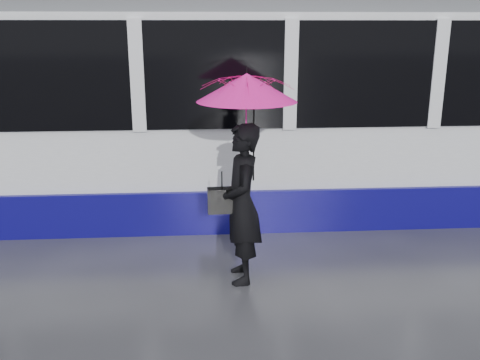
{
  "coord_description": "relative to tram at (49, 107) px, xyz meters",
  "views": [
    {
      "loc": [
        -1.19,
        -5.8,
        2.84
      ],
      "look_at": [
        -0.77,
        0.17,
        1.1
      ],
      "focal_mm": 40.0,
      "sensor_mm": 36.0,
      "label": 1
    }
  ],
  "objects": [
    {
      "name": "ground",
      "position": [
        3.53,
        -2.5,
        -1.64
      ],
      "size": [
        90.0,
        90.0,
        0.0
      ],
      "primitive_type": "plane",
      "color": "#29292E",
      "rests_on": "ground"
    },
    {
      "name": "rails",
      "position": [
        3.53,
        -0.0,
        -1.63
      ],
      "size": [
        34.0,
        1.51,
        0.02
      ],
      "color": "#3F3D38",
      "rests_on": "ground"
    },
    {
      "name": "tram",
      "position": [
        0.0,
        0.0,
        0.0
      ],
      "size": [
        26.0,
        2.56,
        3.35
      ],
      "color": "white",
      "rests_on": "ground"
    },
    {
      "name": "woman",
      "position": [
        2.75,
        -2.65,
        -0.73
      ],
      "size": [
        0.47,
        0.69,
        1.82
      ],
      "primitive_type": "imported",
      "rotation": [
        0.0,
        0.0,
        -1.52
      ],
      "color": "black",
      "rests_on": "ground"
    },
    {
      "name": "umbrella",
      "position": [
        2.8,
        -2.65,
        0.36
      ],
      "size": [
        1.12,
        1.12,
        1.23
      ],
      "rotation": [
        0.0,
        0.0,
        0.05
      ],
      "color": "#FF158E",
      "rests_on": "ground"
    },
    {
      "name": "handbag",
      "position": [
        2.53,
        -2.63,
        -0.68
      ],
      "size": [
        0.33,
        0.16,
        0.46
      ],
      "rotation": [
        0.0,
        0.0,
        0.05
      ],
      "color": "black",
      "rests_on": "ground"
    }
  ]
}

